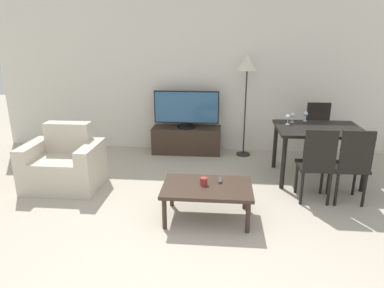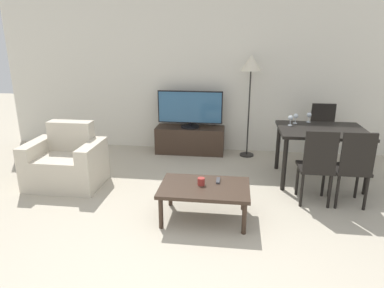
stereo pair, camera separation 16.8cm
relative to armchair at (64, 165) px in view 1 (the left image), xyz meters
name	(u,v)px [view 1 (the left image)]	position (x,y,z in m)	size (l,w,h in m)	color
ground_plane	(166,279)	(1.68, -1.76, -0.31)	(18.00, 18.00, 0.00)	#B2A893
wall_back	(198,74)	(1.68, 1.85, 1.04)	(7.16, 0.06, 2.70)	silver
armchair	(64,165)	(0.00, 0.00, 0.00)	(0.98, 0.71, 0.85)	beige
tv_stand	(187,140)	(1.51, 1.58, -0.08)	(1.19, 0.41, 0.46)	#38281E
tv	(186,109)	(1.51, 1.57, 0.48)	(1.11, 0.32, 0.64)	black
coffee_table	(207,190)	(1.97, -0.70, 0.05)	(0.99, 0.64, 0.40)	#38281E
dining_table	(319,134)	(3.48, 0.58, 0.36)	(1.17, 0.90, 0.76)	black
dining_chair_near	(317,162)	(3.27, -0.18, 0.22)	(0.40, 0.40, 0.96)	black
dining_chair_far	(318,130)	(3.68, 1.35, 0.22)	(0.40, 0.40, 0.96)	black
dining_chair_near_right	(352,163)	(3.68, -0.18, 0.22)	(0.40, 0.40, 0.96)	black
floor_lamp	(247,69)	(2.50, 1.54, 1.17)	(0.33, 0.33, 1.70)	black
remote_primary	(220,180)	(2.12, -0.55, 0.10)	(0.04, 0.15, 0.02)	#38383D
cup_white_near	(204,181)	(1.93, -0.67, 0.13)	(0.08, 0.08, 0.08)	maroon
wine_glass_left	(288,118)	(3.06, 0.72, 0.56)	(0.07, 0.07, 0.15)	silver
wine_glass_center	(306,114)	(3.36, 0.95, 0.56)	(0.07, 0.07, 0.15)	silver
wine_glass_right	(293,116)	(3.15, 0.85, 0.56)	(0.07, 0.07, 0.15)	silver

